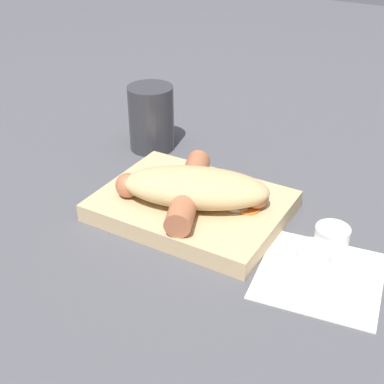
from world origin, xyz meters
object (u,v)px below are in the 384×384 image
(food_tray, at_px, (192,206))
(condiment_cup_near, at_px, (313,257))
(sausage, at_px, (191,191))
(drink_glass, at_px, (151,118))
(bread_roll, at_px, (196,187))
(condiment_cup_far, at_px, (332,238))

(food_tray, relative_size, condiment_cup_near, 5.65)
(food_tray, distance_m, sausage, 0.03)
(sausage, xyz_separation_m, condiment_cup_near, (-0.18, 0.02, -0.03))
(drink_glass, bearing_deg, bread_roll, 138.55)
(bread_roll, height_order, drink_glass, drink_glass)
(sausage, relative_size, condiment_cup_far, 4.45)
(bread_roll, xyz_separation_m, condiment_cup_near, (-0.17, 0.02, -0.04))
(food_tray, xyz_separation_m, condiment_cup_far, (-0.19, -0.03, -0.00))
(sausage, relative_size, drink_glass, 1.81)
(food_tray, relative_size, sausage, 1.27)
(condiment_cup_near, height_order, drink_glass, drink_glass)
(sausage, bearing_deg, bread_roll, -177.94)
(condiment_cup_far, bearing_deg, drink_glass, -18.67)
(sausage, height_order, drink_glass, drink_glass)
(sausage, relative_size, condiment_cup_near, 4.45)
(bread_roll, distance_m, condiment_cup_near, 0.18)
(sausage, bearing_deg, drink_glass, -42.67)
(condiment_cup_near, distance_m, condiment_cup_far, 0.05)
(condiment_cup_near, xyz_separation_m, drink_glass, (0.35, -0.17, 0.04))
(sausage, height_order, condiment_cup_far, sausage)
(condiment_cup_far, xyz_separation_m, drink_glass, (0.36, -0.12, 0.04))
(food_tray, height_order, condiment_cup_near, condiment_cup_near)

